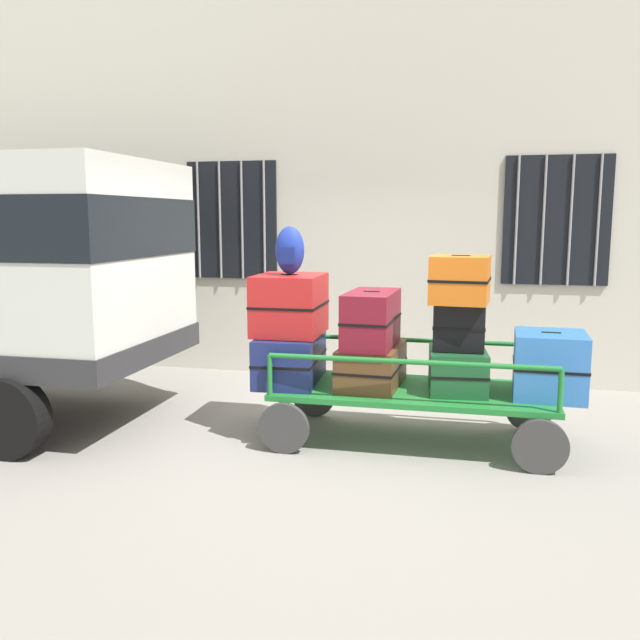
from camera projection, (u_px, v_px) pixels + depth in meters
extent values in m
plane|color=gray|center=(331.00, 433.00, 6.35)|extent=(40.00, 40.00, 0.00)
cube|color=beige|center=(372.00, 180.00, 8.33)|extent=(12.00, 0.30, 5.00)
cube|color=black|center=(232.00, 220.00, 8.64)|extent=(1.20, 0.04, 1.50)
cylinder|color=gray|center=(198.00, 220.00, 8.70)|extent=(0.03, 0.03, 1.50)
cylinder|color=gray|center=(220.00, 220.00, 8.64)|extent=(0.03, 0.03, 1.50)
cylinder|color=gray|center=(242.00, 220.00, 8.57)|extent=(0.03, 0.03, 1.50)
cylinder|color=gray|center=(264.00, 220.00, 8.51)|extent=(0.03, 0.03, 1.50)
cube|color=black|center=(557.00, 221.00, 7.76)|extent=(1.20, 0.04, 1.50)
cylinder|color=gray|center=(517.00, 221.00, 7.82)|extent=(0.03, 0.03, 1.50)
cylinder|color=gray|center=(543.00, 221.00, 7.76)|extent=(0.03, 0.03, 1.50)
cylinder|color=gray|center=(571.00, 221.00, 7.69)|extent=(0.03, 0.03, 1.50)
cylinder|color=gray|center=(598.00, 221.00, 7.62)|extent=(0.03, 0.03, 1.50)
cylinder|color=black|center=(9.00, 418.00, 5.67)|extent=(0.70, 0.22, 0.70)
cube|color=#1E722D|center=(413.00, 391.00, 6.06)|extent=(2.49, 1.08, 0.05)
cylinder|color=#383838|center=(540.00, 447.00, 5.32)|extent=(0.45, 0.06, 0.45)
cylinder|color=#383838|center=(529.00, 408.00, 6.41)|extent=(0.45, 0.06, 0.45)
cylinder|color=#383838|center=(284.00, 428.00, 5.79)|extent=(0.45, 0.06, 0.45)
cylinder|color=#383838|center=(314.00, 395.00, 6.88)|extent=(0.45, 0.06, 0.45)
cylinder|color=#1E722D|center=(561.00, 391.00, 5.28)|extent=(0.04, 0.04, 0.35)
cylinder|color=#1E722D|center=(547.00, 364.00, 6.25)|extent=(0.04, 0.04, 0.35)
cylinder|color=#1E722D|center=(270.00, 375.00, 5.81)|extent=(0.04, 0.04, 0.35)
cylinder|color=#1E722D|center=(299.00, 353.00, 6.78)|extent=(0.04, 0.04, 0.35)
cylinder|color=#1E722D|center=(409.00, 362.00, 5.52)|extent=(2.41, 0.04, 0.04)
cylinder|color=#1E722D|center=(418.00, 340.00, 6.49)|extent=(2.41, 0.04, 0.04)
cube|color=navy|center=(290.00, 358.00, 6.31)|extent=(0.60, 0.96, 0.45)
cube|color=black|center=(290.00, 358.00, 6.31)|extent=(0.61, 0.97, 0.02)
cube|color=black|center=(290.00, 335.00, 6.27)|extent=(0.16, 0.04, 0.02)
cube|color=#B21E1E|center=(290.00, 305.00, 6.22)|extent=(0.61, 0.71, 0.56)
cube|color=black|center=(290.00, 305.00, 6.22)|extent=(0.62, 0.72, 0.02)
cube|color=black|center=(289.00, 275.00, 6.18)|extent=(0.16, 0.03, 0.02)
cube|color=brown|center=(372.00, 365.00, 6.15)|extent=(0.56, 0.88, 0.37)
cube|color=black|center=(372.00, 365.00, 6.15)|extent=(0.57, 0.89, 0.02)
cube|color=black|center=(372.00, 346.00, 6.12)|extent=(0.16, 0.04, 0.02)
cube|color=maroon|center=(371.00, 319.00, 6.03)|extent=(0.45, 0.83, 0.50)
cube|color=black|center=(371.00, 319.00, 6.03)|extent=(0.46, 0.84, 0.02)
cube|color=black|center=(372.00, 292.00, 5.99)|extent=(0.15, 0.04, 0.02)
cube|color=#194C28|center=(457.00, 370.00, 5.97)|extent=(0.55, 0.71, 0.37)
cube|color=black|center=(457.00, 370.00, 5.97)|extent=(0.56, 0.72, 0.02)
cube|color=black|center=(458.00, 350.00, 5.94)|extent=(0.16, 0.04, 0.02)
cube|color=black|center=(459.00, 326.00, 5.90)|extent=(0.45, 0.38, 0.41)
cube|color=black|center=(459.00, 326.00, 5.90)|extent=(0.46, 0.39, 0.02)
cube|color=black|center=(459.00, 304.00, 5.87)|extent=(0.15, 0.03, 0.02)
cube|color=orange|center=(460.00, 280.00, 5.80)|extent=(0.53, 0.53, 0.41)
cube|color=black|center=(460.00, 280.00, 5.80)|extent=(0.54, 0.54, 0.02)
cube|color=black|center=(461.00, 256.00, 5.77)|extent=(0.16, 0.04, 0.02)
cube|color=#3372C6|center=(549.00, 365.00, 5.74)|extent=(0.61, 0.63, 0.56)
cube|color=black|center=(549.00, 365.00, 5.74)|extent=(0.62, 0.64, 0.02)
cube|color=black|center=(551.00, 333.00, 5.70)|extent=(0.16, 0.04, 0.02)
ellipsoid|color=navy|center=(290.00, 250.00, 6.12)|extent=(0.27, 0.19, 0.44)
cube|color=navy|center=(287.00, 256.00, 6.04)|extent=(0.14, 0.06, 0.15)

